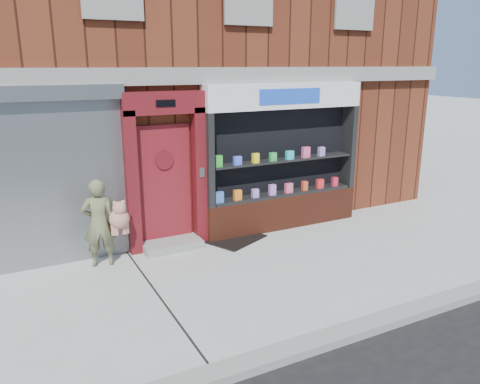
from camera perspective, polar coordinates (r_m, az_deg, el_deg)
ground at (r=7.81m, az=1.20°, el=-10.14°), size 80.00×80.00×0.00m
curb at (r=6.21m, az=11.14°, el=-17.05°), size 60.00×0.30×0.12m
building at (r=12.66m, az=-12.40°, el=17.90°), size 12.00×8.16×8.00m
shutter_bay at (r=8.29m, az=-24.16°, el=2.58°), size 3.10×0.30×3.04m
red_door_bay at (r=8.68m, az=-9.01°, el=2.50°), size 1.52×0.58×2.90m
pharmacy_bay at (r=9.71m, az=5.22°, el=3.47°), size 3.50×0.41×3.00m
woman at (r=8.25m, az=-16.46°, el=-3.53°), size 0.80×0.50×1.53m
doormat at (r=9.29m, az=-0.44°, el=-5.76°), size 1.28×1.12×0.03m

